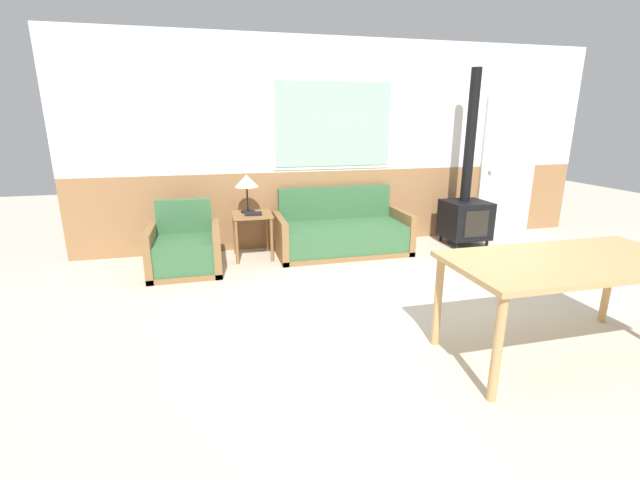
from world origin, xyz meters
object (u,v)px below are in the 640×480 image
(side_table, at_px, (252,222))
(armchair, at_px, (185,251))
(couch, at_px, (342,234))
(table_lamp, at_px, (247,182))
(wood_stove, at_px, (466,206))
(dining_table, at_px, (569,269))

(side_table, bearing_deg, armchair, -157.72)
(side_table, bearing_deg, couch, -2.43)
(table_lamp, xyz_separation_m, wood_stove, (2.96, -0.18, -0.41))
(side_table, height_order, wood_stove, wood_stove)
(table_lamp, height_order, dining_table, table_lamp)
(side_table, bearing_deg, wood_stove, -1.86)
(couch, height_order, wood_stove, wood_stove)
(couch, relative_size, side_table, 2.99)
(table_lamp, bearing_deg, side_table, -65.45)
(armchair, bearing_deg, wood_stove, -1.30)
(armchair, relative_size, side_table, 1.39)
(side_table, relative_size, dining_table, 0.33)
(couch, xyz_separation_m, dining_table, (0.81, -2.83, 0.43))
(dining_table, relative_size, wood_stove, 0.74)
(table_lamp, bearing_deg, dining_table, -56.01)
(dining_table, xyz_separation_m, wood_stove, (0.96, 2.79, -0.14))
(couch, distance_m, wood_stove, 1.79)
(side_table, xyz_separation_m, table_lamp, (-0.04, 0.08, 0.48))
(couch, height_order, armchair, couch)
(couch, height_order, table_lamp, table_lamp)
(dining_table, distance_m, wood_stove, 2.95)
(dining_table, bearing_deg, side_table, 124.24)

